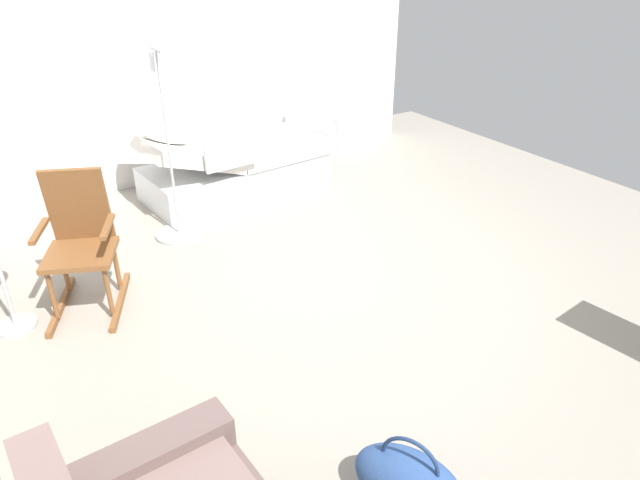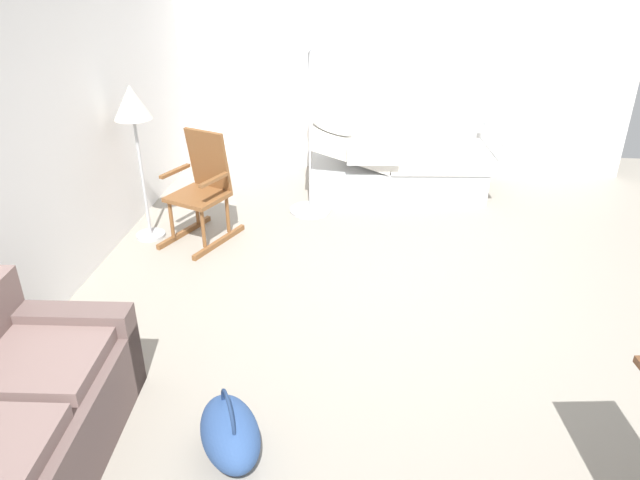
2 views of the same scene
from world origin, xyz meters
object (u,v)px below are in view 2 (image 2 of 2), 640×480
Objects in this scene: floor_lamp at (133,113)px; iv_pole at (310,190)px; couch at (7,431)px; rocking_chair at (202,189)px; duffel_bag at (230,433)px; hospital_bed at (396,167)px.

iv_pole is at bearing -63.04° from floor_lamp.
couch is at bearing -173.73° from floor_lamp.
rocking_chair reaches higher than duffel_bag.
rocking_chair reaches higher than hospital_bed.
hospital_bed is at bearing -59.02° from floor_lamp.
couch is (-4.32, 2.10, 0.01)m from hospital_bed.
duffel_bag is at bearing -161.64° from rocking_chair.
rocking_chair is at bearing 18.36° from duffel_bag.
couch is at bearing 102.65° from duffel_bag.
floor_lamp reaches higher than rocking_chair.
couch is 2.56× the size of duffel_bag.
iv_pole is (-0.69, 0.91, -0.04)m from hospital_bed.
rocking_chair is 0.91m from floor_lamp.
floor_lamp is 0.88× the size of iv_pole.
hospital_bed is at bearing -53.10° from iv_pole.
iv_pole reaches higher than rocking_chair.
couch is at bearing 161.97° from iv_pole.
duffel_bag is at bearing 178.98° from iv_pole.
iv_pole is at bearing 126.90° from hospital_bed.
duffel_bag is (-2.62, -1.44, -1.07)m from floor_lamp.
couch is 3.03m from floor_lamp.
rocking_chair is 0.62× the size of iv_pole.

